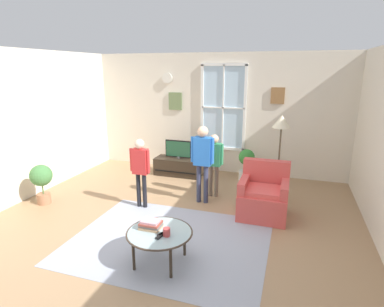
{
  "coord_description": "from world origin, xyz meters",
  "views": [
    {
      "loc": [
        1.68,
        -3.79,
        2.33
      ],
      "look_at": [
        0.3,
        0.44,
        1.12
      ],
      "focal_mm": 29.25,
      "sensor_mm": 36.0,
      "label": 1
    }
  ],
  "objects_px": {
    "remote_near_books": "(160,236)",
    "person_blue_shirt": "(203,156)",
    "armchair": "(264,196)",
    "person_green_shirt": "(214,158)",
    "television": "(178,149)",
    "person_red_shirt": "(140,165)",
    "cup": "(167,232)",
    "potted_plant_by_window": "(246,163)",
    "remote_near_cup": "(163,234)",
    "coffee_table": "(160,234)",
    "book_stack": "(151,224)",
    "floor_lamp": "(281,130)",
    "potted_plant_corner": "(41,179)",
    "tv_stand": "(179,166)"
  },
  "relations": [
    {
      "from": "remote_near_books",
      "to": "person_blue_shirt",
      "type": "bearing_deg",
      "value": 91.97
    },
    {
      "from": "armchair",
      "to": "person_green_shirt",
      "type": "relative_size",
      "value": 0.73
    },
    {
      "from": "television",
      "to": "person_red_shirt",
      "type": "relative_size",
      "value": 0.5
    },
    {
      "from": "cup",
      "to": "potted_plant_by_window",
      "type": "xyz_separation_m",
      "value": [
        0.44,
        3.38,
        -0.09
      ]
    },
    {
      "from": "cup",
      "to": "remote_near_cup",
      "type": "distance_m",
      "value": 0.07
    },
    {
      "from": "television",
      "to": "person_blue_shirt",
      "type": "relative_size",
      "value": 0.43
    },
    {
      "from": "coffee_table",
      "to": "cup",
      "type": "distance_m",
      "value": 0.15
    },
    {
      "from": "book_stack",
      "to": "potted_plant_by_window",
      "type": "relative_size",
      "value": 0.38
    },
    {
      "from": "armchair",
      "to": "coffee_table",
      "type": "relative_size",
      "value": 1.07
    },
    {
      "from": "remote_near_cup",
      "to": "book_stack",
      "type": "bearing_deg",
      "value": 154.44
    },
    {
      "from": "remote_near_cup",
      "to": "person_blue_shirt",
      "type": "bearing_deg",
      "value": 92.29
    },
    {
      "from": "television",
      "to": "book_stack",
      "type": "height_order",
      "value": "television"
    },
    {
      "from": "remote_near_cup",
      "to": "person_blue_shirt",
      "type": "distance_m",
      "value": 2.01
    },
    {
      "from": "book_stack",
      "to": "remote_near_books",
      "type": "xyz_separation_m",
      "value": [
        0.19,
        -0.16,
        -0.04
      ]
    },
    {
      "from": "cup",
      "to": "remote_near_cup",
      "type": "bearing_deg",
      "value": 166.41
    },
    {
      "from": "cup",
      "to": "potted_plant_by_window",
      "type": "bearing_deg",
      "value": 82.66
    },
    {
      "from": "book_stack",
      "to": "remote_near_books",
      "type": "distance_m",
      "value": 0.25
    },
    {
      "from": "person_blue_shirt",
      "to": "floor_lamp",
      "type": "distance_m",
      "value": 1.44
    },
    {
      "from": "person_blue_shirt",
      "to": "person_green_shirt",
      "type": "bearing_deg",
      "value": 70.75
    },
    {
      "from": "book_stack",
      "to": "cup",
      "type": "xyz_separation_m",
      "value": [
        0.26,
        -0.11,
        -0.0
      ]
    },
    {
      "from": "television",
      "to": "armchair",
      "type": "distance_m",
      "value": 2.51
    },
    {
      "from": "remote_near_books",
      "to": "person_red_shirt",
      "type": "bearing_deg",
      "value": 123.94
    },
    {
      "from": "coffee_table",
      "to": "person_red_shirt",
      "type": "bearing_deg",
      "value": 124.46
    },
    {
      "from": "coffee_table",
      "to": "book_stack",
      "type": "relative_size",
      "value": 3.09
    },
    {
      "from": "remote_near_books",
      "to": "potted_plant_corner",
      "type": "bearing_deg",
      "value": 158.38
    },
    {
      "from": "potted_plant_by_window",
      "to": "potted_plant_corner",
      "type": "bearing_deg",
      "value": -144.2
    },
    {
      "from": "tv_stand",
      "to": "person_green_shirt",
      "type": "bearing_deg",
      "value": -41.91
    },
    {
      "from": "person_blue_shirt",
      "to": "person_red_shirt",
      "type": "bearing_deg",
      "value": -151.26
    },
    {
      "from": "person_red_shirt",
      "to": "floor_lamp",
      "type": "relative_size",
      "value": 0.77
    },
    {
      "from": "television",
      "to": "cup",
      "type": "height_order",
      "value": "television"
    },
    {
      "from": "remote_near_cup",
      "to": "potted_plant_corner",
      "type": "height_order",
      "value": "potted_plant_corner"
    },
    {
      "from": "person_green_shirt",
      "to": "tv_stand",
      "type": "bearing_deg",
      "value": 138.09
    },
    {
      "from": "cup",
      "to": "remote_near_cup",
      "type": "relative_size",
      "value": 0.72
    },
    {
      "from": "cup",
      "to": "tv_stand",
      "type": "bearing_deg",
      "value": 108.17
    },
    {
      "from": "armchair",
      "to": "potted_plant_by_window",
      "type": "distance_m",
      "value": 1.67
    },
    {
      "from": "armchair",
      "to": "book_stack",
      "type": "height_order",
      "value": "armchair"
    },
    {
      "from": "remote_near_books",
      "to": "potted_plant_by_window",
      "type": "bearing_deg",
      "value": 81.67
    },
    {
      "from": "coffee_table",
      "to": "potted_plant_corner",
      "type": "relative_size",
      "value": 1.14
    },
    {
      "from": "remote_near_cup",
      "to": "floor_lamp",
      "type": "relative_size",
      "value": 0.09
    },
    {
      "from": "book_stack",
      "to": "potted_plant_corner",
      "type": "relative_size",
      "value": 0.37
    },
    {
      "from": "tv_stand",
      "to": "cup",
      "type": "relative_size",
      "value": 10.44
    },
    {
      "from": "television",
      "to": "person_green_shirt",
      "type": "relative_size",
      "value": 0.51
    },
    {
      "from": "remote_near_books",
      "to": "person_green_shirt",
      "type": "bearing_deg",
      "value": 88.79
    },
    {
      "from": "television",
      "to": "armchair",
      "type": "bearing_deg",
      "value": -35.91
    },
    {
      "from": "person_red_shirt",
      "to": "remote_near_books",
      "type": "bearing_deg",
      "value": -56.06
    },
    {
      "from": "remote_near_books",
      "to": "coffee_table",
      "type": "bearing_deg",
      "value": 116.36
    },
    {
      "from": "book_stack",
      "to": "tv_stand",
      "type": "bearing_deg",
      "value": 104.47
    },
    {
      "from": "coffee_table",
      "to": "person_blue_shirt",
      "type": "bearing_deg",
      "value": 90.51
    },
    {
      "from": "book_stack",
      "to": "armchair",
      "type": "bearing_deg",
      "value": 54.18
    },
    {
      "from": "television",
      "to": "tv_stand",
      "type": "bearing_deg",
      "value": 90.0
    }
  ]
}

